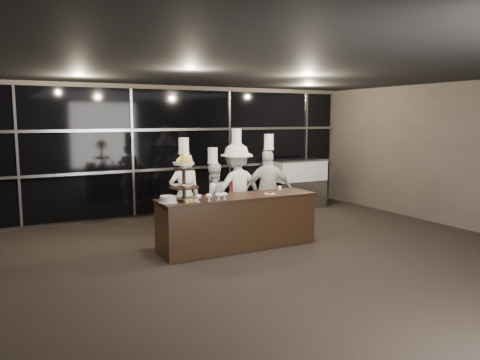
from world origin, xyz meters
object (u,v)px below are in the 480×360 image
chef_c (237,188)px  chef_a (185,194)px  display_stand (184,175)px  chef_b (213,198)px  display_case (299,181)px  chef_d (268,190)px  layer_cake (168,199)px  buffet_counter (238,221)px

chef_c → chef_a: bearing=173.4°
display_stand → chef_b: 1.61m
chef_c → display_case: bearing=30.0°
display_stand → chef_d: bearing=20.6°
chef_a → chef_d: 1.69m
layer_cake → chef_b: chef_b is taller
layer_cake → chef_c: chef_c is taller
buffet_counter → display_case: size_ratio=2.06×
display_case → chef_d: 2.60m
buffet_counter → chef_a: (-0.54, 1.15, 0.36)m
chef_a → chef_c: size_ratio=0.92×
chef_a → layer_cake: bearing=-122.1°
display_stand → chef_b: size_ratio=0.44×
display_case → chef_d: bearing=-138.9°
display_case → chef_a: 3.86m
display_stand → chef_b: chef_b is taller
display_stand → chef_c: bearing=34.2°
buffet_counter → display_stand: (-1.00, -0.00, 0.87)m
display_stand → chef_d: chef_d is taller
layer_cake → chef_c: (1.81, 1.08, -0.08)m
display_stand → layer_cake: size_ratio=2.48×
layer_cake → chef_d: size_ratio=0.15×
chef_c → display_stand: bearing=-145.8°
chef_a → display_stand: bearing=-111.7°
display_case → chef_b: size_ratio=0.81×
layer_cake → chef_d: 2.55m
buffet_counter → display_case: 3.96m
display_case → chef_d: size_ratio=0.71×
display_stand → chef_a: chef_a is taller
layer_cake → chef_d: chef_d is taller
display_stand → chef_c: (1.52, 1.03, -0.45)m
layer_cake → chef_d: bearing=19.3°
buffet_counter → layer_cake: layer_cake is taller
chef_b → display_case: bearing=25.1°
buffet_counter → chef_d: 1.42m
display_stand → chef_d: (2.11, 0.79, -0.50)m
buffet_counter → chef_a: 1.32m
chef_c → layer_cake: bearing=-149.2°
buffet_counter → display_case: bearing=39.2°
buffet_counter → chef_b: size_ratio=1.67×
chef_a → chef_d: (1.65, -0.36, 0.01)m
display_stand → chef_b: bearing=46.5°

